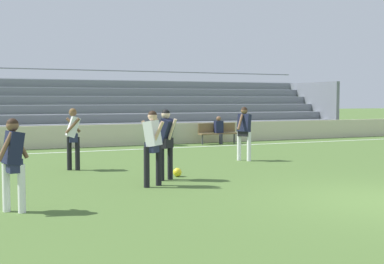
{
  "coord_description": "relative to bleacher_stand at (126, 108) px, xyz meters",
  "views": [
    {
      "loc": [
        -7.35,
        -7.22,
        1.93
      ],
      "look_at": [
        -1.37,
        6.19,
        1.0
      ],
      "focal_mm": 47.88,
      "sensor_mm": 36.0,
      "label": 1
    }
  ],
  "objects": [
    {
      "name": "field_line_sideline",
      "position": [
        0.21,
        -4.88,
        -1.53
      ],
      "size": [
        44.0,
        0.12,
        0.01
      ],
      "primitive_type": "cube",
      "color": "white",
      "rests_on": "ground"
    },
    {
      "name": "sideline_wall",
      "position": [
        0.21,
        -3.18,
        -1.08
      ],
      "size": [
        48.0,
        0.16,
        0.91
      ],
      "primitive_type": "cube",
      "color": "beige",
      "rests_on": "ground"
    },
    {
      "name": "bleacher_stand",
      "position": [
        0.0,
        0.0,
        0.0
      ],
      "size": [
        22.1,
        4.77,
        3.48
      ],
      "color": "#9EA3AD",
      "rests_on": "ground"
    },
    {
      "name": "bench_near_wall_gap",
      "position": [
        3.0,
        -3.92,
        -0.99
      ],
      "size": [
        1.8,
        0.4,
        0.9
      ],
      "color": "brown",
      "rests_on": "ground"
    },
    {
      "name": "trash_bin",
      "position": [
        0.6,
        -3.78,
        -1.15
      ],
      "size": [
        0.54,
        0.54,
        0.78
      ],
      "primitive_type": "cylinder",
      "color": "#2D7F3D",
      "rests_on": "ground"
    },
    {
      "name": "spectator_seated",
      "position": [
        3.0,
        -4.04,
        -0.84
      ],
      "size": [
        0.36,
        0.42,
        1.21
      ],
      "color": "#2D2D38",
      "rests_on": "ground"
    },
    {
      "name": "player_dark_pressing_high",
      "position": [
        -2.75,
        -12.47,
        -0.52
      ],
      "size": [
        0.54,
        0.59,
        1.7
      ],
      "color": "black",
      "rests_on": "ground"
    },
    {
      "name": "player_white_deep_cover",
      "position": [
        -3.34,
        -13.19,
        -0.53
      ],
      "size": [
        0.49,
        0.68,
        1.69
      ],
      "color": "black",
      "rests_on": "ground"
    },
    {
      "name": "player_dark_dropping_back",
      "position": [
        0.92,
        -9.83,
        -0.52
      ],
      "size": [
        0.7,
        0.48,
        1.71
      ],
      "color": "white",
      "rests_on": "ground"
    },
    {
      "name": "player_white_on_ball",
      "position": [
        -4.43,
        -9.81,
        -0.52
      ],
      "size": [
        0.5,
        0.49,
        1.7
      ],
      "color": "black",
      "rests_on": "ground"
    },
    {
      "name": "player_dark_overlapping",
      "position": [
        -6.4,
        -14.69,
        -0.58
      ],
      "size": [
        0.57,
        0.45,
        1.62
      ],
      "color": "white",
      "rests_on": "ground"
    },
    {
      "name": "soccer_ball",
      "position": [
        -2.28,
        -12.06,
        -1.43
      ],
      "size": [
        0.22,
        0.22,
        0.22
      ],
      "primitive_type": "sphere",
      "color": "yellow",
      "rests_on": "ground"
    }
  ]
}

